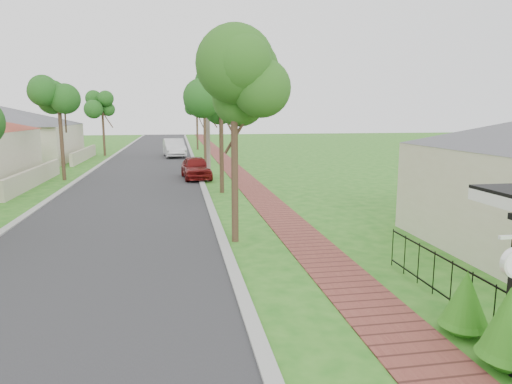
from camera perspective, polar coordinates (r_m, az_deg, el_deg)
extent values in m
plane|color=#236A19|center=(8.03, -3.91, -20.27)|extent=(160.00, 160.00, 0.00)
cube|color=#28282B|center=(27.32, -14.53, 1.08)|extent=(7.00, 120.00, 0.02)
cube|color=#9E9E99|center=(27.25, -6.86, 1.31)|extent=(0.30, 120.00, 0.10)
cube|color=#9E9E99|center=(27.87, -22.02, 0.84)|extent=(0.30, 120.00, 0.10)
cube|color=brown|center=(27.50, -1.44, 1.46)|extent=(1.50, 120.00, 0.03)
cube|color=black|center=(9.40, 27.84, -10.45)|extent=(0.03, 8.00, 0.03)
cube|color=black|center=(9.69, 27.45, -14.91)|extent=(0.03, 8.00, 0.03)
cylinder|color=black|center=(9.55, 27.62, -13.00)|extent=(0.02, 0.02, 1.00)
cylinder|color=black|center=(10.05, 25.29, -11.69)|extent=(0.02, 0.02, 1.00)
cylinder|color=black|center=(10.56, 23.20, -10.49)|extent=(0.02, 0.02, 1.00)
cylinder|color=black|center=(11.09, 21.32, -9.39)|extent=(0.02, 0.02, 1.00)
cylinder|color=black|center=(11.63, 19.63, -8.39)|extent=(0.02, 0.02, 1.00)
cylinder|color=black|center=(12.19, 18.09, -7.47)|extent=(0.02, 0.02, 1.00)
cylinder|color=black|center=(12.75, 16.70, -6.62)|extent=(0.02, 0.02, 1.00)
cylinder|color=#382619|center=(23.08, -4.34, 5.50)|extent=(0.22, 0.22, 4.55)
sphere|color=#174512|center=(23.03, -4.42, 11.47)|extent=(1.70, 1.70, 1.70)
cylinder|color=#382619|center=(37.01, -6.42, 7.38)|extent=(0.22, 0.22, 4.90)
sphere|color=#174512|center=(36.99, -6.50, 11.39)|extent=(1.70, 1.70, 1.70)
cylinder|color=#382619|center=(51.00, -7.35, 7.64)|extent=(0.22, 0.22, 4.20)
sphere|color=#174512|center=(50.96, -7.41, 10.14)|extent=(1.70, 1.70, 1.70)
cylinder|color=#382619|center=(29.75, -23.13, 6.05)|extent=(0.22, 0.22, 4.90)
sphere|color=#174512|center=(29.73, -23.47, 11.03)|extent=(1.70, 1.70, 1.70)
cylinder|color=#382619|center=(45.47, -18.52, 7.17)|extent=(0.22, 0.22, 4.55)
sphere|color=#174512|center=(45.44, -18.69, 10.20)|extent=(1.70, 1.70, 1.70)
sphere|color=#286013|center=(8.67, 29.09, -16.77)|extent=(0.79, 0.79, 0.79)
sphere|color=#286013|center=(9.54, 24.54, -14.36)|extent=(0.71, 0.71, 0.71)
cone|color=#286013|center=(9.36, 24.75, -11.70)|extent=(0.80, 0.80, 0.95)
cube|color=#BFB299|center=(28.28, -25.95, 1.72)|extent=(0.25, 10.00, 1.00)
cube|color=beige|center=(43.43, -29.12, 5.31)|extent=(11.00, 10.00, 3.00)
pyramid|color=#4C4C51|center=(43.36, -29.38, 8.33)|extent=(15.56, 15.56, 1.60)
cube|color=#BFB299|center=(41.83, -20.69, 4.41)|extent=(0.25, 10.00, 1.00)
imported|color=maroon|center=(28.33, -7.52, 3.03)|extent=(1.95, 4.16, 1.38)
imported|color=silver|center=(42.83, -10.20, 5.44)|extent=(2.26, 5.15, 1.65)
cylinder|color=#382619|center=(14.12, -2.68, 3.20)|extent=(0.22, 0.22, 4.78)
sphere|color=#2C611C|center=(14.05, -2.77, 13.50)|extent=(2.38, 2.38, 2.38)
cylinder|color=gray|center=(26.97, -6.05, 9.43)|extent=(0.24, 0.24, 7.68)
cube|color=gray|center=(27.17, -6.19, 16.70)|extent=(1.20, 0.08, 0.08)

